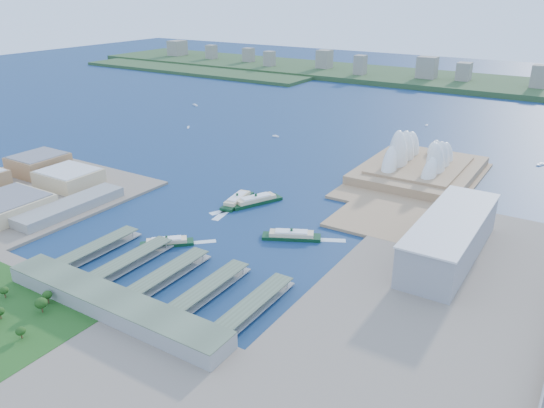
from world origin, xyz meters
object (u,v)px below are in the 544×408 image
Objects in this scene: ferry_d at (291,234)px; opera_house at (422,151)px; toaster_building at (450,238)px; ferry_b at (256,199)px; ferry_a at (237,198)px; ferry_c at (167,241)px.

opera_house is at bearing -37.63° from ferry_d.
toaster_building is 213.07m from ferry_b.
opera_house is 219.62m from toaster_building.
opera_house reaches higher than ferry_d.
opera_house is at bearing 81.80° from ferry_b.
toaster_building reaches higher than ferry_d.
ferry_a reaches higher than ferry_c.
toaster_building reaches higher than ferry_c.
opera_house is 340.22m from ferry_c.
toaster_building is 2.75× the size of ferry_a.
ferry_c is 115.63m from ferry_d.
ferry_b reaches higher than ferry_d.
ferry_b is 1.09× the size of ferry_d.
toaster_building is (90.00, -200.00, -11.50)m from opera_house.
ferry_d is at bearing -34.89° from ferry_a.
ferry_d is at bearing -100.73° from opera_house.
toaster_building is 2.82× the size of ferry_d.
ferry_c is 0.88× the size of ferry_d.
ferry_c is at bearing -96.60° from ferry_a.
toaster_building reaches higher than ferry_a.
toaster_building is at bearing -107.15° from ferry_c.
ferry_b is (-211.95, 16.01, -14.84)m from toaster_building.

